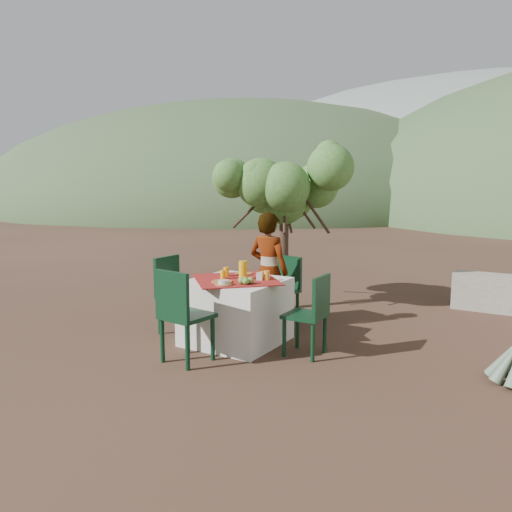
{
  "coord_description": "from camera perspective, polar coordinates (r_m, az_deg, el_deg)",
  "views": [
    {
      "loc": [
        3.56,
        -4.57,
        1.86
      ],
      "look_at": [
        0.44,
        0.62,
        0.99
      ],
      "focal_mm": 35.0,
      "sensor_mm": 36.0,
      "label": 1
    }
  ],
  "objects": [
    {
      "name": "ground",
      "position": [
        6.09,
        -6.68,
        -9.66
      ],
      "size": [
        160.0,
        160.0,
        0.0
      ],
      "primitive_type": "plane",
      "color": "#362018",
      "rests_on": "ground"
    },
    {
      "name": "table",
      "position": [
        5.93,
        -2.27,
        -6.28
      ],
      "size": [
        1.3,
        1.3,
        0.76
      ],
      "color": "silver",
      "rests_on": "ground"
    },
    {
      "name": "chair_far",
      "position": [
        6.75,
        3.2,
        -3.45
      ],
      "size": [
        0.51,
        0.51,
        0.9
      ],
      "rotation": [
        0.0,
        0.0,
        -0.26
      ],
      "color": "black",
      "rests_on": "ground"
    },
    {
      "name": "chair_near",
      "position": [
        5.24,
        -8.56,
        -6.35
      ],
      "size": [
        0.51,
        0.51,
        1.0
      ],
      "rotation": [
        0.0,
        0.0,
        3.02
      ],
      "color": "black",
      "rests_on": "ground"
    },
    {
      "name": "chair_left",
      "position": [
        6.39,
        -9.3,
        -3.91
      ],
      "size": [
        0.45,
        0.45,
        0.96
      ],
      "rotation": [
        0.0,
        0.0,
        1.57
      ],
      "color": "black",
      "rests_on": "ground"
    },
    {
      "name": "chair_right",
      "position": [
        5.45,
        6.37,
        -6.32
      ],
      "size": [
        0.42,
        0.42,
        0.9
      ],
      "rotation": [
        0.0,
        0.0,
        4.74
      ],
      "color": "black",
      "rests_on": "ground"
    },
    {
      "name": "person",
      "position": [
        6.37,
        1.45,
        -1.77
      ],
      "size": [
        0.58,
        0.4,
        1.52
      ],
      "primitive_type": "imported",
      "rotation": [
        0.0,
        0.0,
        3.08
      ],
      "color": "#8C6651",
      "rests_on": "ground"
    },
    {
      "name": "shrub_tree",
      "position": [
        7.4,
        3.93,
        6.81
      ],
      "size": [
        1.81,
        1.78,
        2.13
      ],
      "color": "#473023",
      "rests_on": "ground"
    },
    {
      "name": "hill_near_left",
      "position": [
        40.79,
        -0.97,
        5.55
      ],
      "size": [
        40.0,
        40.0,
        16.0
      ],
      "primitive_type": "ellipsoid",
      "color": "#334828",
      "rests_on": "ground"
    },
    {
      "name": "hill_far_center",
      "position": [
        57.11,
        23.47,
        5.63
      ],
      "size": [
        60.0,
        60.0,
        24.0
      ],
      "primitive_type": "ellipsoid",
      "color": "slate",
      "rests_on": "ground"
    },
    {
      "name": "plate_far",
      "position": [
        6.15,
        -1.4,
        -2.03
      ],
      "size": [
        0.21,
        0.21,
        0.01
      ],
      "primitive_type": "cylinder",
      "color": "brown",
      "rests_on": "table"
    },
    {
      "name": "plate_near",
      "position": [
        5.66,
        -3.93,
        -2.94
      ],
      "size": [
        0.24,
        0.24,
        0.01
      ],
      "primitive_type": "cylinder",
      "color": "brown",
      "rests_on": "table"
    },
    {
      "name": "glass_far",
      "position": [
        6.03,
        -3.41,
        -1.8
      ],
      "size": [
        0.07,
        0.07,
        0.11
      ],
      "primitive_type": "cylinder",
      "color": "#FAAB0F",
      "rests_on": "table"
    },
    {
      "name": "glass_near",
      "position": [
        5.87,
        -3.79,
        -2.12
      ],
      "size": [
        0.06,
        0.06,
        0.1
      ],
      "primitive_type": "cylinder",
      "color": "#FAAB0F",
      "rests_on": "table"
    },
    {
      "name": "juice_pitcher",
      "position": [
        5.81,
        -1.5,
        -1.62
      ],
      "size": [
        0.1,
        0.1,
        0.22
      ],
      "primitive_type": "cylinder",
      "color": "#FAAB0F",
      "rests_on": "table"
    },
    {
      "name": "bowl_plate",
      "position": [
        5.51,
        -3.72,
        -3.26
      ],
      "size": [
        0.19,
        0.19,
        0.01
      ],
      "primitive_type": "cylinder",
      "color": "brown",
      "rests_on": "table"
    },
    {
      "name": "white_bowl",
      "position": [
        5.5,
        -3.72,
        -2.98
      ],
      "size": [
        0.12,
        0.12,
        0.04
      ],
      "primitive_type": "cylinder",
      "color": "silver",
      "rests_on": "bowl_plate"
    },
    {
      "name": "jar_left",
      "position": [
        5.78,
        1.25,
        -2.22
      ],
      "size": [
        0.07,
        0.07,
        0.11
      ],
      "primitive_type": "cylinder",
      "color": "gold",
      "rests_on": "table"
    },
    {
      "name": "jar_right",
      "position": [
        5.84,
        0.66,
        -2.19
      ],
      "size": [
        0.06,
        0.06,
        0.09
      ],
      "primitive_type": "cylinder",
      "color": "gold",
      "rests_on": "table"
    },
    {
      "name": "napkin_holder",
      "position": [
        5.76,
        0.39,
        -2.34
      ],
      "size": [
        0.08,
        0.06,
        0.09
      ],
      "primitive_type": "cube",
      "rotation": [
        0.0,
        0.0,
        0.4
      ],
      "color": "silver",
      "rests_on": "table"
    },
    {
      "name": "fruit_cluster",
      "position": [
        5.54,
        -1.21,
        -2.82
      ],
      "size": [
        0.15,
        0.14,
        0.08
      ],
      "color": "#639536",
      "rests_on": "table"
    }
  ]
}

